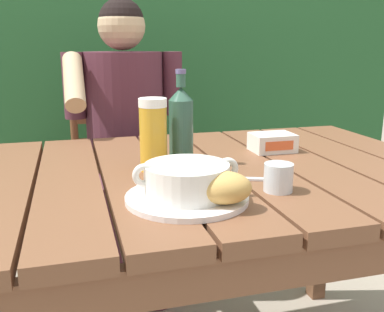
{
  "coord_description": "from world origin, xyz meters",
  "views": [
    {
      "loc": [
        -0.3,
        -1.09,
        1.07
      ],
      "look_at": [
        -0.04,
        -0.14,
        0.82
      ],
      "focal_mm": 41.1,
      "sensor_mm": 36.0,
      "label": 1
    }
  ],
  "objects_px": {
    "bread_roll": "(224,188)",
    "soup_bowl": "(187,179)",
    "serving_plate": "(187,197)",
    "beer_bottle": "(181,125)",
    "beer_glass": "(153,135)",
    "butter_tub": "(272,142)",
    "table_knife": "(232,178)",
    "chair_near_diner": "(123,178)",
    "person_eating": "(126,129)",
    "water_glass_small": "(278,177)"
  },
  "relations": [
    {
      "from": "bread_roll",
      "to": "table_knife",
      "type": "bearing_deg",
      "value": 65.01
    },
    {
      "from": "serving_plate",
      "to": "beer_bottle",
      "type": "relative_size",
      "value": 1.02
    },
    {
      "from": "beer_glass",
      "to": "butter_tub",
      "type": "relative_size",
      "value": 1.47
    },
    {
      "from": "soup_bowl",
      "to": "beer_glass",
      "type": "height_order",
      "value": "beer_glass"
    },
    {
      "from": "beer_bottle",
      "to": "bread_roll",
      "type": "bearing_deg",
      "value": -90.18
    },
    {
      "from": "chair_near_diner",
      "to": "person_eating",
      "type": "height_order",
      "value": "person_eating"
    },
    {
      "from": "chair_near_diner",
      "to": "person_eating",
      "type": "distance_m",
      "value": 0.34
    },
    {
      "from": "serving_plate",
      "to": "beer_glass",
      "type": "relative_size",
      "value": 1.39
    },
    {
      "from": "person_eating",
      "to": "beer_bottle",
      "type": "height_order",
      "value": "person_eating"
    },
    {
      "from": "person_eating",
      "to": "serving_plate",
      "type": "xyz_separation_m",
      "value": [
        0.01,
        -0.94,
        0.02
      ]
    },
    {
      "from": "person_eating",
      "to": "bread_roll",
      "type": "relative_size",
      "value": 9.55
    },
    {
      "from": "beer_glass",
      "to": "table_knife",
      "type": "xyz_separation_m",
      "value": [
        0.17,
        -0.13,
        -0.09
      ]
    },
    {
      "from": "bread_roll",
      "to": "serving_plate",
      "type": "bearing_deg",
      "value": 130.6
    },
    {
      "from": "soup_bowl",
      "to": "chair_near_diner",
      "type": "bearing_deg",
      "value": 90.47
    },
    {
      "from": "beer_bottle",
      "to": "water_glass_small",
      "type": "height_order",
      "value": "beer_bottle"
    },
    {
      "from": "bread_roll",
      "to": "table_knife",
      "type": "distance_m",
      "value": 0.21
    },
    {
      "from": "bread_roll",
      "to": "person_eating",
      "type": "bearing_deg",
      "value": 94.04
    },
    {
      "from": "table_knife",
      "to": "butter_tub",
      "type": "bearing_deg",
      "value": 47.37
    },
    {
      "from": "person_eating",
      "to": "bread_roll",
      "type": "bearing_deg",
      "value": -85.96
    },
    {
      "from": "serving_plate",
      "to": "beer_glass",
      "type": "xyz_separation_m",
      "value": [
        -0.02,
        0.25,
        0.09
      ]
    },
    {
      "from": "chair_near_diner",
      "to": "soup_bowl",
      "type": "height_order",
      "value": "chair_near_diner"
    },
    {
      "from": "chair_near_diner",
      "to": "water_glass_small",
      "type": "xyz_separation_m",
      "value": [
        0.22,
        -1.13,
        0.32
      ]
    },
    {
      "from": "beer_glass",
      "to": "water_glass_small",
      "type": "distance_m",
      "value": 0.35
    },
    {
      "from": "serving_plate",
      "to": "butter_tub",
      "type": "relative_size",
      "value": 2.03
    },
    {
      "from": "beer_glass",
      "to": "beer_bottle",
      "type": "xyz_separation_m",
      "value": [
        0.08,
        0.04,
        0.02
      ]
    },
    {
      "from": "soup_bowl",
      "to": "beer_glass",
      "type": "xyz_separation_m",
      "value": [
        -0.02,
        0.25,
        0.05
      ]
    },
    {
      "from": "bread_roll",
      "to": "beer_glass",
      "type": "relative_size",
      "value": 0.69
    },
    {
      "from": "chair_near_diner",
      "to": "bread_roll",
      "type": "height_order",
      "value": "chair_near_diner"
    },
    {
      "from": "beer_bottle",
      "to": "table_knife",
      "type": "height_order",
      "value": "beer_bottle"
    },
    {
      "from": "person_eating",
      "to": "beer_glass",
      "type": "xyz_separation_m",
      "value": [
        -0.01,
        -0.69,
        0.11
      ]
    },
    {
      "from": "beer_glass",
      "to": "butter_tub",
      "type": "distance_m",
      "value": 0.41
    },
    {
      "from": "bread_roll",
      "to": "beer_glass",
      "type": "height_order",
      "value": "beer_glass"
    },
    {
      "from": "beer_glass",
      "to": "beer_bottle",
      "type": "distance_m",
      "value": 0.09
    },
    {
      "from": "beer_glass",
      "to": "table_knife",
      "type": "distance_m",
      "value": 0.23
    },
    {
      "from": "serving_plate",
      "to": "beer_glass",
      "type": "bearing_deg",
      "value": 95.61
    },
    {
      "from": "chair_near_diner",
      "to": "butter_tub",
      "type": "height_order",
      "value": "chair_near_diner"
    },
    {
      "from": "beer_bottle",
      "to": "butter_tub",
      "type": "distance_m",
      "value": 0.33
    },
    {
      "from": "beer_bottle",
      "to": "water_glass_small",
      "type": "bearing_deg",
      "value": -61.45
    },
    {
      "from": "water_glass_small",
      "to": "table_knife",
      "type": "height_order",
      "value": "water_glass_small"
    },
    {
      "from": "water_glass_small",
      "to": "table_knife",
      "type": "bearing_deg",
      "value": 122.63
    },
    {
      "from": "chair_near_diner",
      "to": "butter_tub",
      "type": "relative_size",
      "value": 6.99
    },
    {
      "from": "bread_roll",
      "to": "soup_bowl",
      "type": "bearing_deg",
      "value": 130.6
    },
    {
      "from": "person_eating",
      "to": "water_glass_small",
      "type": "height_order",
      "value": "person_eating"
    },
    {
      "from": "person_eating",
      "to": "butter_tub",
      "type": "relative_size",
      "value": 9.66
    },
    {
      "from": "person_eating",
      "to": "water_glass_small",
      "type": "xyz_separation_m",
      "value": [
        0.23,
        -0.93,
        0.05
      ]
    },
    {
      "from": "chair_near_diner",
      "to": "bread_roll",
      "type": "xyz_separation_m",
      "value": [
        0.07,
        -1.2,
        0.33
      ]
    },
    {
      "from": "chair_near_diner",
      "to": "beer_glass",
      "type": "height_order",
      "value": "beer_glass"
    },
    {
      "from": "chair_near_diner",
      "to": "serving_plate",
      "type": "xyz_separation_m",
      "value": [
        0.01,
        -1.14,
        0.29
      ]
    },
    {
      "from": "beer_bottle",
      "to": "butter_tub",
      "type": "xyz_separation_m",
      "value": [
        0.31,
        0.07,
        -0.08
      ]
    },
    {
      "from": "water_glass_small",
      "to": "butter_tub",
      "type": "height_order",
      "value": "water_glass_small"
    }
  ]
}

